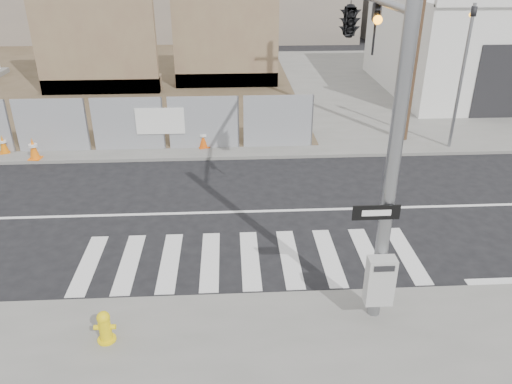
{
  "coord_description": "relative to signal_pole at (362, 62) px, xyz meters",
  "views": [
    {
      "loc": [
        -0.44,
        -12.94,
        7.08
      ],
      "look_at": [
        0.2,
        -1.52,
        1.4
      ],
      "focal_mm": 35.0,
      "sensor_mm": 36.0,
      "label": 1
    }
  ],
  "objects": [
    {
      "name": "concrete_wall_right",
      "position": [
        -2.99,
        16.13,
        -1.4
      ],
      "size": [
        5.5,
        1.3,
        8.0
      ],
      "color": "brown",
      "rests_on": "sidewalk_far"
    },
    {
      "name": "signal_pole",
      "position": [
        0.0,
        0.0,
        0.0
      ],
      "size": [
        0.96,
        5.87,
        7.0
      ],
      "color": "gray",
      "rests_on": "sidewalk_near"
    },
    {
      "name": "fire_hydrant",
      "position": [
        -5.44,
        -3.27,
        -4.32
      ],
      "size": [
        0.42,
        0.38,
        0.69
      ],
      "rotation": [
        0.0,
        0.0,
        -0.04
      ],
      "color": "yellow",
      "rests_on": "sidewalk_near"
    },
    {
      "name": "traffic_cone_d",
      "position": [
        -3.94,
        7.1,
        -4.29
      ],
      "size": [
        0.49,
        0.49,
        0.76
      ],
      "rotation": [
        0.0,
        0.0,
        0.3
      ],
      "color": "#D5500B",
      "rests_on": "sidewalk_far"
    },
    {
      "name": "traffic_cone_c",
      "position": [
        -9.99,
        6.27,
        -4.27
      ],
      "size": [
        0.46,
        0.46,
        0.8
      ],
      "rotation": [
        0.0,
        0.0,
        -0.13
      ],
      "color": "orange",
      "rests_on": "sidewalk_far"
    },
    {
      "name": "traffic_cone_b",
      "position": [
        -11.33,
        6.94,
        -4.33
      ],
      "size": [
        0.46,
        0.46,
        0.68
      ],
      "rotation": [
        0.0,
        0.0,
        0.41
      ],
      "color": "orange",
      "rests_on": "sidewalk_far"
    },
    {
      "name": "far_signal_pole",
      "position": [
        5.51,
        6.65,
        -1.3
      ],
      "size": [
        0.16,
        0.2,
        5.6
      ],
      "color": "gray",
      "rests_on": "sidewalk_far"
    },
    {
      "name": "auto_shop",
      "position": [
        11.5,
        15.01,
        -2.25
      ],
      "size": [
        12.0,
        10.2,
        5.95
      ],
      "color": "silver",
      "rests_on": "sidewalk_far"
    },
    {
      "name": "sidewalk_far",
      "position": [
        -2.49,
        16.05,
        -4.72
      ],
      "size": [
        50.0,
        20.0,
        0.12
      ],
      "primitive_type": "cube",
      "color": "slate",
      "rests_on": "ground"
    },
    {
      "name": "ground",
      "position": [
        -2.49,
        2.05,
        -4.78
      ],
      "size": [
        100.0,
        100.0,
        0.0
      ],
      "primitive_type": "plane",
      "color": "black",
      "rests_on": "ground"
    },
    {
      "name": "utility_pole_right",
      "position": [
        4.01,
        7.55,
        0.42
      ],
      "size": [
        1.6,
        0.28,
        10.0
      ],
      "color": "#4A3322",
      "rests_on": "sidewalk_far"
    },
    {
      "name": "concrete_wall_left",
      "position": [
        -9.49,
        15.13,
        -1.4
      ],
      "size": [
        6.0,
        1.3,
        8.0
      ],
      "color": "brown",
      "rests_on": "sidewalk_far"
    }
  ]
}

